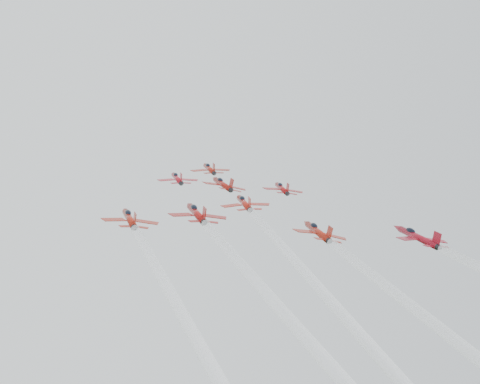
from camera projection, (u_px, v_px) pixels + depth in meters
name	position (u px, v px, depth m)	size (l,w,h in m)	color
jet_lead	(209.00, 169.00, 159.43)	(9.62, 12.57, 7.09)	#9C1B0E
jet_row2_left	(177.00, 178.00, 141.44)	(8.75, 11.45, 6.46)	#A8101B
jet_row2_center	(223.00, 184.00, 142.13)	(9.85, 12.88, 7.27)	maroon
jet_row2_right	(282.00, 188.00, 146.68)	(9.13, 11.94, 6.74)	maroon
jet_center	(343.00, 289.00, 83.38)	(9.40, 91.50, 47.08)	#A61A0F
jet_rear_farleft	(181.00, 338.00, 62.43)	(8.96, 87.19, 44.86)	#9D1D0E
jet_rear_left	(297.00, 336.00, 66.66)	(10.11, 98.33, 50.59)	maroon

